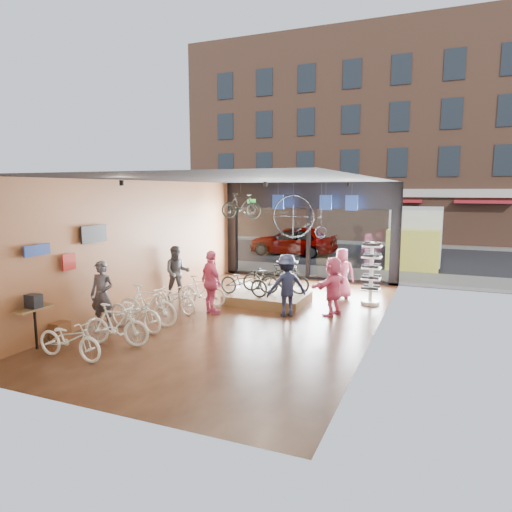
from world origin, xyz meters
The scene contains 36 objects.
ground_plane centered at (0.00, 0.00, -0.02)m, with size 7.00×12.00×0.04m, color black.
ceiling centered at (0.00, 0.00, 3.82)m, with size 7.00×12.00×0.04m, color black.
wall_left centered at (-3.52, 0.00, 1.90)m, with size 0.04×12.00×3.80m, color brown.
wall_right centered at (3.52, 0.00, 1.90)m, with size 0.04×12.00×3.80m, color beige.
wall_back centered at (0.00, -6.02, 1.90)m, with size 7.00×0.04×3.80m, color beige.
storefront centered at (0.00, 6.00, 1.90)m, with size 7.00×0.26×3.80m, color black, non-canonical shape.
exit_sign centered at (-2.40, 5.88, 3.05)m, with size 0.35×0.06×0.18m, color #198C26.
street_road centered at (0.00, 15.00, -0.01)m, with size 30.00×18.00×0.02m, color black.
sidewalk_near centered at (0.00, 7.20, 0.06)m, with size 30.00×2.40×0.12m, color slate.
sidewalk_far centered at (0.00, 19.00, 0.06)m, with size 30.00×2.00×0.12m, color slate.
opposite_building centered at (0.00, 21.50, 7.00)m, with size 26.00×5.00×14.00m, color brown.
street_car centered at (-2.57, 12.00, 0.80)m, with size 1.88×4.68×1.59m, color gray.
box_truck centered at (3.76, 11.00, 1.32)m, with size 2.23×6.69×2.64m, color silver, non-canonical shape.
floor_bike_0 centered at (-2.18, -4.41, 0.43)m, with size 0.58×1.65×0.87m, color white.
floor_bike_1 centered at (-1.83, -3.36, 0.49)m, with size 0.46×1.62×0.97m, color white.
floor_bike_2 centered at (-2.14, -2.26, 0.48)m, with size 0.63×1.82×0.96m, color white.
floor_bike_3 centered at (-2.12, -1.77, 0.54)m, with size 0.51×1.79×1.08m, color white.
floor_bike_4 centered at (-2.13, -0.46, 0.43)m, with size 0.57×1.63×0.86m, color white.
floor_bike_5 centered at (-1.79, 0.53, 0.46)m, with size 0.44×1.55×0.93m, color white.
display_platform centered at (-0.04, 1.62, 0.15)m, with size 2.40×1.80×0.30m, color #523D1E.
display_bike_left centered at (-0.64, 1.11, 0.73)m, with size 0.57×1.65×0.87m, color black.
display_bike_mid centered at (0.46, 1.73, 0.77)m, with size 0.44×1.55×0.93m, color black.
display_bike_right centered at (-0.18, 2.11, 0.75)m, with size 0.60×1.72×0.91m, color black.
customer_0 centered at (-3.00, -2.45, 0.88)m, with size 0.64×0.42×1.75m, color #3F3F44.
customer_1 centered at (-3.00, 1.08, 0.86)m, with size 0.84×0.65×1.73m, color #3F3F44.
customer_2 centered at (-1.09, -0.14, 0.91)m, with size 1.07×0.45×1.83m, color #CC4C72.
customer_3 centered at (0.97, 0.45, 0.88)m, with size 1.13×0.65×1.75m, color #161C33.
customer_4 centered at (1.95, 3.17, 0.82)m, with size 0.81×0.52×1.65m, color #CC4C72.
customer_5 centered at (2.14, 1.04, 0.83)m, with size 1.55×0.49×1.67m, color #CC4C72.
sunglasses_rack centered at (2.95, 2.71, 0.97)m, with size 0.57×0.47×1.95m, color white, non-canonical shape.
wall_merch centered at (-3.38, -3.50, 1.30)m, with size 0.40×2.40×2.60m, color navy, non-canonical shape.
penny_farthing centered at (0.10, 4.69, 2.50)m, with size 1.99×0.06×1.59m, color black, non-canonical shape.
hung_bike centered at (-2.13, 4.20, 2.93)m, with size 0.45×1.58×0.95m, color black.
jersey_left centered at (-1.01, 5.20, 3.05)m, with size 0.45×0.03×0.55m, color #1E3F99.
jersey_mid centered at (0.86, 5.20, 3.05)m, with size 0.45×0.03×0.55m, color #1E3F99.
jersey_right centered at (1.81, 5.20, 3.05)m, with size 0.45×0.03×0.55m, color #1E3F99.
Camera 1 is at (4.95, -11.41, 3.54)m, focal length 32.00 mm.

